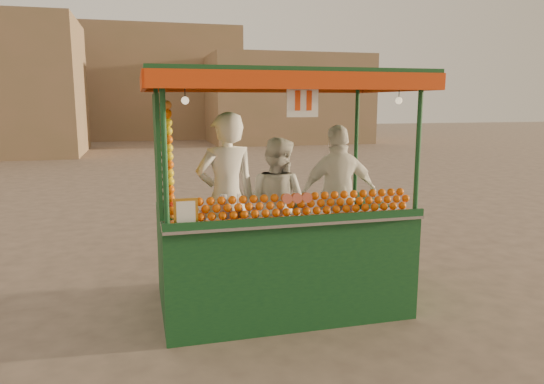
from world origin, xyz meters
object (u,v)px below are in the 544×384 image
object	(u,v)px
juice_cart	(275,235)
vendor_left	(226,197)
vendor_right	(338,195)
vendor_middle	(277,204)

from	to	relation	value
juice_cart	vendor_left	size ratio (longest dim) A/B	1.52
vendor_left	vendor_right	world-z (taller)	vendor_left
vendor_left	vendor_right	distance (m)	1.49
vendor_middle	vendor_right	xyz separation A→B (m)	(0.81, 0.01, 0.07)
vendor_left	vendor_right	xyz separation A→B (m)	(1.47, 0.20, -0.09)
vendor_left	vendor_middle	distance (m)	0.70
vendor_left	vendor_middle	xyz separation A→B (m)	(0.66, 0.19, -0.16)
vendor_left	vendor_right	bearing A→B (deg)	179.42
juice_cart	vendor_right	bearing A→B (deg)	27.32
juice_cart	vendor_middle	xyz separation A→B (m)	(0.15, 0.49, 0.25)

